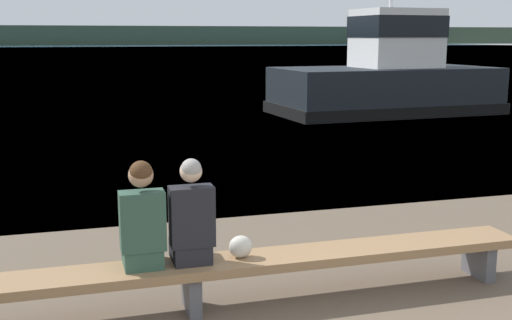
{
  "coord_description": "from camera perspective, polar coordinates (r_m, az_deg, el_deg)",
  "views": [
    {
      "loc": [
        -2.05,
        -3.45,
        2.57
      ],
      "look_at": [
        0.5,
        5.22,
        0.82
      ],
      "focal_mm": 45.0,
      "sensor_mm": 36.0,
      "label": 1
    }
  ],
  "objects": [
    {
      "name": "water_surface",
      "position": [
        128.7,
        -15.69,
        9.42
      ],
      "size": [
        240.0,
        240.0,
        0.0
      ],
      "primitive_type": "plane",
      "color": "#386084",
      "rests_on": "ground"
    },
    {
      "name": "person_right",
      "position": [
        6.01,
        -5.78,
        -5.25
      ],
      "size": [
        0.41,
        0.43,
        1.01
      ],
      "color": "black",
      "rests_on": "bench_main"
    },
    {
      "name": "tugboat_red",
      "position": [
        22.24,
        11.59,
        6.92
      ],
      "size": [
        7.65,
        4.03,
        6.58
      ],
      "rotation": [
        0.0,
        0.0,
        1.63
      ],
      "color": "black",
      "rests_on": "water_surface"
    },
    {
      "name": "bench_main",
      "position": [
        6.16,
        -5.79,
        -9.85
      ],
      "size": [
        6.92,
        0.52,
        0.47
      ],
      "color": "#8E6B47",
      "rests_on": "ground"
    },
    {
      "name": "far_shoreline",
      "position": [
        196.85,
        -16.08,
        10.6
      ],
      "size": [
        600.0,
        12.0,
        5.49
      ],
      "primitive_type": "cube",
      "color": "#2D3D2D",
      "rests_on": "ground"
    },
    {
      "name": "shopping_bag",
      "position": [
        6.22,
        -1.38,
        -7.71
      ],
      "size": [
        0.23,
        0.18,
        0.22
      ],
      "color": "beige",
      "rests_on": "bench_main"
    },
    {
      "name": "person_left",
      "position": [
        5.94,
        -10.09,
        -5.37
      ],
      "size": [
        0.41,
        0.44,
        1.01
      ],
      "color": "#2D4C3D",
      "rests_on": "bench_main"
    }
  ]
}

